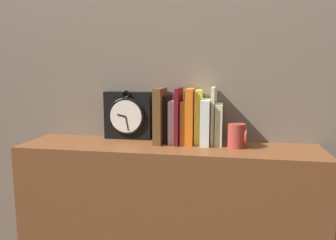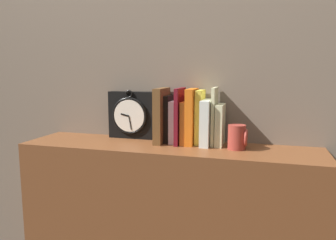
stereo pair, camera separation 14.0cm
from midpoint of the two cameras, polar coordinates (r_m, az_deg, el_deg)
The scene contains 13 objects.
wall_back at distance 1.56m, azimuth -1.42°, elevation 9.75°, with size 6.00×0.05×2.60m.
clock at distance 1.57m, azimuth -9.59°, elevation 0.76°, with size 0.22×0.06×0.23m.
book_slot0_brown at distance 1.47m, azimuth -4.11°, elevation 0.76°, with size 0.04×0.16×0.25m.
book_slot1_black at distance 1.49m, azimuth -2.82°, elevation 0.20°, with size 0.02×0.12×0.21m.
book_slot2_white at distance 1.48m, azimuth -1.80°, elevation -0.29°, with size 0.03×0.12×0.19m.
book_slot3_maroon at distance 1.45m, azimuth -0.88°, elevation 0.72°, with size 0.02×0.15×0.25m.
book_slot4_orange at distance 1.46m, azimuth 0.11°, elevation -0.40°, with size 0.02×0.14×0.19m.
book_slot5_orange at distance 1.45m, azimuth 1.18°, elevation 0.66°, with size 0.03×0.14×0.24m.
book_slot6_yellow at distance 1.46m, azimuth 2.60°, elevation 0.58°, with size 0.03×0.11×0.24m.
book_slot7_white at distance 1.44m, azimuth 3.83°, elevation -0.36°, with size 0.04×0.15×0.20m.
book_slot8_cream at distance 1.45m, azimuth 5.11°, elevation 0.74°, with size 0.01×0.12×0.25m.
book_slot9_cream at distance 1.45m, azimuth 6.11°, elevation -0.72°, with size 0.03×0.13×0.18m.
mug at distance 1.39m, azimuth 9.21°, elevation -2.75°, with size 0.08×0.07×0.10m.
Camera 1 is at (0.25, -1.36, 1.27)m, focal length 35.00 mm.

